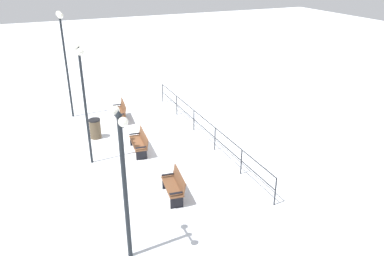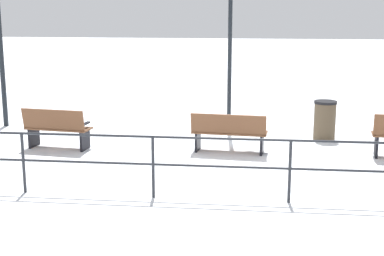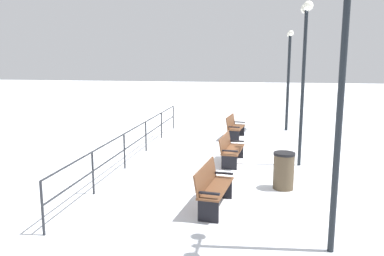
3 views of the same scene
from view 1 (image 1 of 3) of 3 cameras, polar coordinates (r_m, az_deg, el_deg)
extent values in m
plane|color=white|center=(16.57, -8.05, -3.56)|extent=(80.00, 80.00, 0.00)
cube|color=brown|center=(19.75, -10.79, 2.41)|extent=(0.65, 1.64, 0.04)
cube|color=brown|center=(19.69, -10.17, 3.15)|extent=(0.30, 1.60, 0.45)
cube|color=black|center=(20.49, -10.98, 2.47)|extent=(0.42, 0.10, 0.48)
cube|color=black|center=(19.20, -10.48, 1.02)|extent=(0.42, 0.10, 0.48)
cube|color=black|center=(20.36, -11.12, 3.41)|extent=(0.42, 0.12, 0.04)
cube|color=black|center=(19.06, -10.62, 2.00)|extent=(0.42, 0.12, 0.04)
cube|color=brown|center=(16.39, -8.03, -2.19)|extent=(0.65, 1.63, 0.04)
cube|color=brown|center=(16.33, -7.20, -1.36)|extent=(0.25, 1.60, 0.42)
cube|color=black|center=(17.10, -8.43, -1.87)|extent=(0.45, 0.09, 0.44)
cube|color=black|center=(15.87, -7.50, -3.96)|extent=(0.45, 0.09, 0.44)
cube|color=black|center=(16.96, -8.57, -0.85)|extent=(0.46, 0.11, 0.04)
cube|color=black|center=(15.72, -7.63, -2.88)|extent=(0.46, 0.11, 0.04)
cube|color=brown|center=(13.27, -2.95, -8.64)|extent=(0.66, 1.48, 0.04)
cube|color=brown|center=(13.19, -1.93, -7.60)|extent=(0.29, 1.43, 0.45)
cube|color=black|center=(13.90, -3.53, -8.11)|extent=(0.44, 0.11, 0.45)
cube|color=black|center=(12.90, -2.27, -10.91)|extent=(0.44, 0.11, 0.45)
cube|color=black|center=(13.71, -3.65, -6.90)|extent=(0.44, 0.13, 0.04)
cube|color=black|center=(12.70, -2.38, -9.64)|extent=(0.44, 0.13, 0.04)
cylinder|color=black|center=(20.24, -18.10, 8.43)|extent=(0.11, 0.11, 5.14)
cylinder|color=black|center=(19.78, -19.03, 15.27)|extent=(0.06, 0.72, 0.06)
sphere|color=white|center=(20.12, -19.19, 15.73)|extent=(0.27, 0.27, 0.27)
sphere|color=white|center=(19.41, -18.96, 15.50)|extent=(0.27, 0.27, 0.27)
cone|color=black|center=(19.76, -19.10, 15.78)|extent=(0.15, 0.15, 0.12)
cylinder|color=black|center=(15.20, -15.48, 2.66)|extent=(0.10, 0.10, 4.59)
cylinder|color=black|center=(14.59, -16.43, 10.64)|extent=(0.06, 0.74, 0.06)
sphere|color=white|center=(14.92, -16.70, 11.37)|extent=(0.27, 0.27, 0.27)
sphere|color=white|center=(14.20, -16.26, 10.82)|extent=(0.27, 0.27, 0.27)
cone|color=black|center=(14.55, -16.51, 11.33)|extent=(0.14, 0.14, 0.12)
cylinder|color=black|center=(10.12, -9.89, -9.28)|extent=(0.13, 0.13, 4.22)
cylinder|color=black|center=(9.19, -10.75, 1.17)|extent=(0.08, 0.79, 0.08)
sphere|color=white|center=(9.51, -11.37, 2.59)|extent=(0.23, 0.23, 0.23)
sphere|color=white|center=(8.79, -10.19, 0.89)|extent=(0.23, 0.23, 0.23)
cone|color=black|center=(9.12, -10.84, 2.21)|extent=(0.18, 0.18, 0.12)
cylinder|color=#26282D|center=(22.10, -4.39, 5.21)|extent=(0.05, 0.05, 1.03)
cylinder|color=#26282D|center=(20.14, -2.27, 3.37)|extent=(0.05, 0.05, 1.03)
cylinder|color=#26282D|center=(18.24, 0.29, 1.13)|extent=(0.05, 0.05, 1.03)
cylinder|color=#26282D|center=(16.42, 3.42, -1.62)|extent=(0.05, 0.05, 1.03)
cylinder|color=#26282D|center=(14.71, 7.32, -5.02)|extent=(0.05, 0.05, 1.03)
cylinder|color=#26282D|center=(13.15, 12.26, -9.23)|extent=(0.05, 0.05, 1.03)
cylinder|color=#26282D|center=(17.12, 1.79, 1.40)|extent=(0.04, 11.06, 0.04)
cylinder|color=#26282D|center=(17.30, 1.77, -0.02)|extent=(0.04, 11.06, 0.04)
cylinder|color=brown|center=(18.06, -14.16, -0.17)|extent=(0.50, 0.50, 0.86)
cylinder|color=black|center=(17.89, -14.31, 1.17)|extent=(0.53, 0.53, 0.06)
camera|label=2|loc=(21.96, 22.78, 10.45)|focal=52.99mm
camera|label=3|loc=(26.46, -17.22, 13.40)|focal=36.55mm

